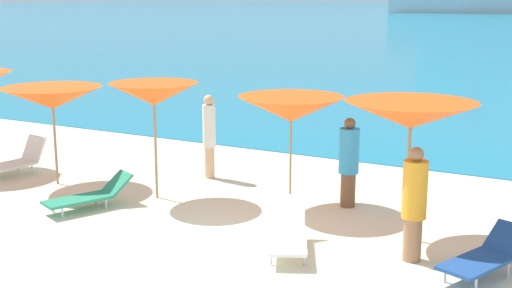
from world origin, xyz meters
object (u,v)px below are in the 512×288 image
Objects in this scene: lounge_chair_5 at (15,160)px; beachgoer_0 at (349,161)px; lounge_chair_0 at (486,256)px; umbrella_3 at (291,109)px; umbrella_1 at (52,98)px; beachgoer_2 at (209,133)px; umbrella_4 at (411,115)px; lounge_chair_4 at (89,195)px; beachgoer_1 at (414,202)px; lounge_chair_1 at (288,232)px; umbrella_2 at (154,94)px.

beachgoer_0 is (7.31, 1.38, 0.56)m from lounge_chair_5.
lounge_chair_0 is 1.10× the size of lounge_chair_5.
beachgoer_0 is at bearing 164.36° from lounge_chair_0.
umbrella_1 is at bearing -168.72° from umbrella_3.
beachgoer_2 is (-6.32, 2.65, 0.68)m from lounge_chair_0.
umbrella_4 reaches higher than lounge_chair_4.
beachgoer_2 is (-2.43, 0.97, -0.86)m from umbrella_3.
umbrella_1 is at bearing -174.61° from beachgoer_0.
beachgoer_1 is at bearing -56.90° from beachgoer_0.
lounge_chair_4 is at bearing -167.29° from umbrella_4.
lounge_chair_5 is at bearing -178.73° from umbrella_4.
beachgoer_2 is (-5.23, 2.56, 0.08)m from beachgoer_1.
beachgoer_1 is (7.80, -0.59, -0.91)m from umbrella_1.
lounge_chair_0 is at bearing -17.67° from lounge_chair_1.
umbrella_1 is at bearing 31.03° from beachgoer_1.
umbrella_4 is 2.22m from beachgoer_0.
beachgoer_2 reaches higher than lounge_chair_0.
lounge_chair_1 is 0.98× the size of beachgoer_0.
umbrella_3 is 1.24× the size of lounge_chair_4.
umbrella_4 reaches higher than umbrella_1.
lounge_chair_4 is 0.99× the size of beachgoer_1.
umbrella_3 reaches higher than lounge_chair_5.
lounge_chair_1 reaches higher than lounge_chair_4.
umbrella_2 is 1.30× the size of beachgoer_1.
umbrella_3 reaches higher than beachgoer_2.
umbrella_3 is (2.53, 0.80, -0.20)m from umbrella_2.
umbrella_4 is at bearing 9.24° from lounge_chair_5.
umbrella_4 reaches higher than lounge_chair_5.
beachgoer_1 is at bearing -4.31° from umbrella_1.
umbrella_1 is 1.32× the size of lounge_chair_0.
beachgoer_0 is (0.98, 0.48, -0.97)m from umbrella_3.
beachgoer_0 reaches higher than lounge_chair_4.
umbrella_4 is 1.30× the size of beachgoer_1.
lounge_chair_5 is at bearing -163.43° from lounge_chair_0.
umbrella_3 is at bearing 11.28° from umbrella_1.
umbrella_4 reaches higher than lounge_chair_0.
lounge_chair_0 is 1.25m from beachgoer_1.
lounge_chair_5 is 9.18m from beachgoer_1.
beachgoer_2 reaches higher than beachgoer_0.
lounge_chair_5 is at bearing 31.10° from beachgoer_1.
beachgoer_1 is at bearing -29.44° from umbrella_3.
lounge_chair_0 is 0.93× the size of beachgoer_2.
umbrella_4 is 5.26m from beachgoer_2.
beachgoer_2 is (0.10, 1.77, -1.06)m from umbrella_2.
umbrella_1 is 1.30× the size of lounge_chair_4.
beachgoer_2 is at bearing 33.65° from lounge_chair_5.
lounge_chair_5 is at bearing 176.15° from umbrella_1.
beachgoer_0 is at bearing 53.28° from lounge_chair_4.
lounge_chair_0 is (3.89, -1.68, -1.54)m from umbrella_3.
umbrella_4 reaches higher than umbrella_3.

